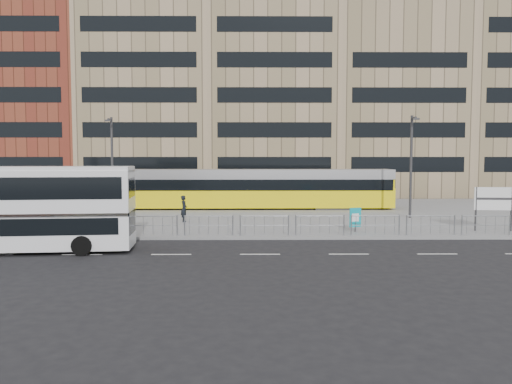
{
  "coord_description": "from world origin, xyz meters",
  "views": [
    {
      "loc": [
        1.62,
        -26.18,
        4.37
      ],
      "look_at": [
        1.9,
        6.0,
        2.12
      ],
      "focal_mm": 35.0,
      "sensor_mm": 36.0,
      "label": 1
    }
  ],
  "objects_px": {
    "double_decker_bus": "(22,206)",
    "ad_panel": "(355,218)",
    "lamp_post_east": "(411,162)",
    "station_sign": "(494,201)",
    "tram": "(224,189)",
    "traffic_light_west": "(52,198)",
    "pedestrian": "(184,209)",
    "lamp_post_west": "(112,161)"
  },
  "relations": [
    {
      "from": "double_decker_bus",
      "to": "traffic_light_west",
      "type": "xyz_separation_m",
      "value": [
        -0.45,
        4.48,
        -0.01
      ]
    },
    {
      "from": "station_sign",
      "to": "pedestrian",
      "type": "height_order",
      "value": "station_sign"
    },
    {
      "from": "lamp_post_east",
      "to": "station_sign",
      "type": "bearing_deg",
      "value": -66.03
    },
    {
      "from": "station_sign",
      "to": "tram",
      "type": "bearing_deg",
      "value": 147.09
    },
    {
      "from": "double_decker_bus",
      "to": "pedestrian",
      "type": "height_order",
      "value": "double_decker_bus"
    },
    {
      "from": "ad_panel",
      "to": "tram",
      "type": "bearing_deg",
      "value": 101.45
    },
    {
      "from": "ad_panel",
      "to": "traffic_light_west",
      "type": "distance_m",
      "value": 16.87
    },
    {
      "from": "double_decker_bus",
      "to": "lamp_post_east",
      "type": "xyz_separation_m",
      "value": [
        21.56,
        11.61,
        1.93
      ]
    },
    {
      "from": "ad_panel",
      "to": "pedestrian",
      "type": "height_order",
      "value": "pedestrian"
    },
    {
      "from": "double_decker_bus",
      "to": "ad_panel",
      "type": "xyz_separation_m",
      "value": [
        16.37,
        5.14,
        -1.19
      ]
    },
    {
      "from": "tram",
      "to": "lamp_post_east",
      "type": "relative_size",
      "value": 3.87
    },
    {
      "from": "ad_panel",
      "to": "traffic_light_west",
      "type": "xyz_separation_m",
      "value": [
        -16.82,
        -0.66,
        1.18
      ]
    },
    {
      "from": "double_decker_bus",
      "to": "lamp_post_west",
      "type": "bearing_deg",
      "value": 84.39
    },
    {
      "from": "tram",
      "to": "ad_panel",
      "type": "distance_m",
      "value": 15.14
    },
    {
      "from": "tram",
      "to": "lamp_post_west",
      "type": "relative_size",
      "value": 3.82
    },
    {
      "from": "double_decker_bus",
      "to": "station_sign",
      "type": "distance_m",
      "value": 24.91
    },
    {
      "from": "double_decker_bus",
      "to": "lamp_post_east",
      "type": "bearing_deg",
      "value": 23.0
    },
    {
      "from": "ad_panel",
      "to": "lamp_post_west",
      "type": "bearing_deg",
      "value": 129.09
    },
    {
      "from": "traffic_light_west",
      "to": "double_decker_bus",
      "type": "bearing_deg",
      "value": -92.87
    },
    {
      "from": "double_decker_bus",
      "to": "traffic_light_west",
      "type": "bearing_deg",
      "value": 90.45
    },
    {
      "from": "pedestrian",
      "to": "double_decker_bus",
      "type": "bearing_deg",
      "value": 141.98
    },
    {
      "from": "pedestrian",
      "to": "lamp_post_west",
      "type": "height_order",
      "value": "lamp_post_west"
    },
    {
      "from": "tram",
      "to": "pedestrian",
      "type": "xyz_separation_m",
      "value": [
        -2.17,
        -8.32,
        -0.76
      ]
    },
    {
      "from": "lamp_post_west",
      "to": "lamp_post_east",
      "type": "distance_m",
      "value": 21.68
    },
    {
      "from": "tram",
      "to": "station_sign",
      "type": "height_order",
      "value": "tram"
    },
    {
      "from": "traffic_light_west",
      "to": "pedestrian",
      "type": "bearing_deg",
      "value": 29.27
    },
    {
      "from": "station_sign",
      "to": "pedestrian",
      "type": "bearing_deg",
      "value": 172.08
    },
    {
      "from": "double_decker_bus",
      "to": "ad_panel",
      "type": "relative_size",
      "value": 7.36
    },
    {
      "from": "station_sign",
      "to": "lamp_post_west",
      "type": "relative_size",
      "value": 0.35
    },
    {
      "from": "tram",
      "to": "traffic_light_west",
      "type": "xyz_separation_m",
      "value": [
        -8.71,
        -13.42,
        0.35
      ]
    },
    {
      "from": "tram",
      "to": "traffic_light_west",
      "type": "bearing_deg",
      "value": -123.27
    },
    {
      "from": "ad_panel",
      "to": "traffic_light_west",
      "type": "bearing_deg",
      "value": 161.27
    },
    {
      "from": "pedestrian",
      "to": "lamp_post_east",
      "type": "height_order",
      "value": "lamp_post_east"
    },
    {
      "from": "ad_panel",
      "to": "lamp_post_east",
      "type": "height_order",
      "value": "lamp_post_east"
    },
    {
      "from": "lamp_post_east",
      "to": "ad_panel",
      "type": "bearing_deg",
      "value": -128.72
    },
    {
      "from": "double_decker_bus",
      "to": "station_sign",
      "type": "height_order",
      "value": "double_decker_bus"
    },
    {
      "from": "ad_panel",
      "to": "pedestrian",
      "type": "xyz_separation_m",
      "value": [
        -10.28,
        4.43,
        0.07
      ]
    },
    {
      "from": "tram",
      "to": "lamp_post_west",
      "type": "distance_m",
      "value": 9.16
    },
    {
      "from": "tram",
      "to": "station_sign",
      "type": "distance_m",
      "value": 20.36
    },
    {
      "from": "ad_panel",
      "to": "pedestrian",
      "type": "relative_size",
      "value": 0.79
    },
    {
      "from": "station_sign",
      "to": "lamp_post_west",
      "type": "distance_m",
      "value": 26.01
    },
    {
      "from": "station_sign",
      "to": "pedestrian",
      "type": "xyz_separation_m",
      "value": [
        -18.24,
        4.19,
        -0.88
      ]
    }
  ]
}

